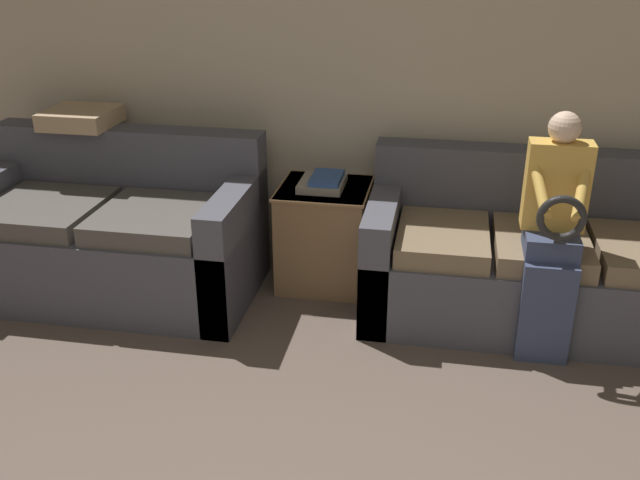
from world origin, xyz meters
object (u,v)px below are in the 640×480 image
object	(u,v)px
couch_main	(535,262)
throw_pillow	(81,117)
book_stack	(324,182)
child_left_seated	(553,229)
couch_side	(114,237)
side_shelf	(324,234)

from	to	relation	value
couch_main	throw_pillow	bearing A→B (deg)	176.45
book_stack	child_left_seated	bearing A→B (deg)	-22.97
couch_side	side_shelf	size ratio (longest dim) A/B	2.71
side_shelf	book_stack	size ratio (longest dim) A/B	2.00
couch_side	child_left_seated	distance (m)	2.47
throw_pillow	book_stack	bearing A→B (deg)	-0.10
couch_side	side_shelf	distance (m)	1.25
child_left_seated	book_stack	xyz separation A→B (m)	(-1.24, 0.52, -0.01)
side_shelf	throw_pillow	bearing A→B (deg)	-179.84
child_left_seated	book_stack	size ratio (longest dim) A/B	3.98
couch_side	couch_main	bearing A→B (deg)	3.39
couch_main	book_stack	bearing A→B (deg)	172.29
side_shelf	throw_pillow	world-z (taller)	throw_pillow
throw_pillow	side_shelf	bearing A→B (deg)	0.16
book_stack	side_shelf	bearing A→B (deg)	52.85
couch_main	child_left_seated	size ratio (longest dim) A/B	1.51
book_stack	throw_pillow	xyz separation A→B (m)	(-1.48, 0.00, 0.31)
child_left_seated	book_stack	bearing A→B (deg)	157.03
side_shelf	throw_pillow	size ratio (longest dim) A/B	1.56
child_left_seated	throw_pillow	xyz separation A→B (m)	(-2.72, 0.53, 0.30)
couch_side	child_left_seated	bearing A→B (deg)	-5.04
throw_pillow	couch_main	bearing A→B (deg)	-3.55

